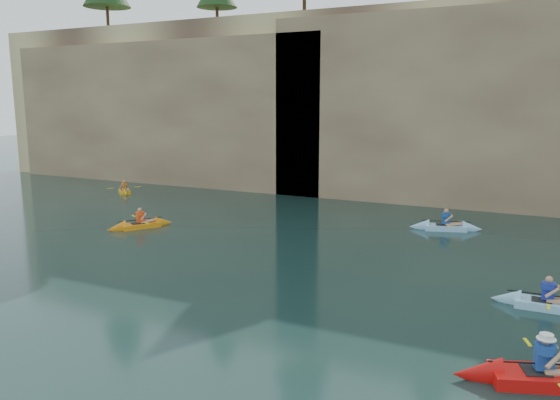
% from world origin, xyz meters
% --- Properties ---
extents(ground, '(160.00, 160.00, 0.00)m').
position_xyz_m(ground, '(0.00, 0.00, 0.00)').
color(ground, black).
rests_on(ground, ground).
extents(cliff, '(70.00, 16.00, 12.00)m').
position_xyz_m(cliff, '(0.00, 30.00, 6.00)').
color(cliff, tan).
rests_on(cliff, ground).
extents(cliff_slab_west, '(26.00, 2.40, 10.56)m').
position_xyz_m(cliff_slab_west, '(-20.00, 22.60, 5.28)').
color(cliff_slab_west, tan).
rests_on(cliff_slab_west, ground).
extents(cliff_slab_center, '(24.00, 2.40, 11.40)m').
position_xyz_m(cliff_slab_center, '(2.00, 22.60, 5.70)').
color(cliff_slab_center, tan).
rests_on(cliff_slab_center, ground).
extents(sea_cave_west, '(4.50, 1.00, 4.00)m').
position_xyz_m(sea_cave_west, '(-18.00, 21.95, 2.00)').
color(sea_cave_west, black).
rests_on(sea_cave_west, ground).
extents(sea_cave_center, '(3.50, 1.00, 3.20)m').
position_xyz_m(sea_cave_center, '(-4.00, 21.95, 1.60)').
color(sea_cave_center, black).
rests_on(sea_cave_center, ground).
extents(main_kayaker, '(3.86, 2.43, 1.41)m').
position_xyz_m(main_kayaker, '(6.00, 2.25, 0.19)').
color(main_kayaker, red).
rests_on(main_kayaker, ground).
extents(kayaker_orange, '(2.28, 3.12, 1.22)m').
position_xyz_m(kayaker_orange, '(-11.58, 9.99, 0.15)').
color(kayaker_orange, orange).
rests_on(kayaker_orange, ground).
extents(kayaker_ltblue_near, '(3.13, 2.43, 1.23)m').
position_xyz_m(kayaker_ltblue_near, '(6.05, 7.10, 0.15)').
color(kayaker_ltblue_near, '#8FD2EF').
rests_on(kayaker_ltblue_near, ground).
extents(kayaker_yellow, '(2.36, 2.26, 1.07)m').
position_xyz_m(kayaker_yellow, '(-19.21, 17.40, 0.13)').
color(kayaker_yellow, '#ECA913').
rests_on(kayaker_yellow, ground).
extents(kayaker_ltblue_mid, '(3.41, 2.42, 1.27)m').
position_xyz_m(kayaker_ltblue_mid, '(1.66, 16.00, 0.16)').
color(kayaker_ltblue_mid, '#98D5FF').
rests_on(kayaker_ltblue_mid, ground).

